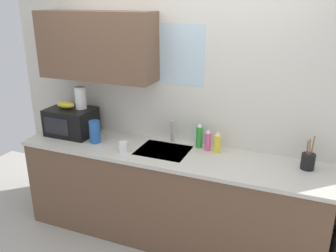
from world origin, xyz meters
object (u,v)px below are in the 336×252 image
Objects in this scene: microwave at (71,122)px; dish_soap_bottle_pink at (208,140)px; cereal_canister at (95,132)px; mug_white at (124,147)px; banana_bunch at (66,105)px; paper_towel_roll at (81,98)px; utensil_crock at (308,161)px; dish_soap_bottle_green at (199,136)px; dish_soap_bottle_yellow at (217,143)px.

microwave reaches higher than dish_soap_bottle_pink.
mug_white is at bearing -14.14° from cereal_canister.
mug_white is (0.75, -0.19, -0.26)m from banana_bunch.
utensil_crock is (2.14, 0.02, -0.31)m from paper_towel_roll.
utensil_crock is (1.90, 0.17, -0.04)m from cereal_canister.
cereal_canister is at bearing -167.49° from dish_soap_bottle_pink.
mug_white is at bearing -149.51° from dish_soap_bottle_green.
paper_towel_roll is 2.17m from utensil_crock.
microwave reaches higher than mug_white.
dish_soap_bottle_yellow is at bearing 176.97° from utensil_crock.
dish_soap_bottle_yellow is 0.76m from utensil_crock.
paper_towel_roll is at bearing 158.11° from mug_white.
dish_soap_bottle_pink is 0.76m from mug_white.
banana_bunch reaches higher than cereal_canister.
dish_soap_bottle_pink is at bearing 3.67° from paper_towel_roll.
microwave is at bearing -1.80° from banana_bunch.
dish_soap_bottle_yellow is at bearing 4.12° from banana_bunch.
dish_soap_bottle_yellow is at bearing -13.41° from dish_soap_bottle_pink.
dish_soap_bottle_green is 0.70m from mug_white.
banana_bunch is 0.18m from paper_towel_roll.
dish_soap_bottle_green is 1.10× the size of cereal_canister.
dish_soap_bottle_green reaches higher than mug_white.
paper_towel_roll reaches higher than utensil_crock.
microwave is at bearing -172.76° from dish_soap_bottle_green.
banana_bunch is at bearing -178.26° from utensil_crock.
dish_soap_bottle_green is at bearing 6.91° from banana_bunch.
dish_soap_bottle_green is at bearing 30.49° from mug_white.
dish_soap_bottle_pink is 0.92× the size of cereal_canister.
paper_towel_roll is 0.78× the size of utensil_crock.
utensil_crock is (1.55, 0.26, 0.02)m from mug_white.
banana_bunch is 0.71× the size of utensil_crock.
paper_towel_roll is 2.32× the size of mug_white.
microwave is 2.09× the size of paper_towel_roll.
paper_towel_roll is at bearing -174.60° from dish_soap_bottle_green.
dish_soap_bottle_pink reaches higher than mug_white.
dish_soap_bottle_pink is at bearing 5.26° from banana_bunch.
banana_bunch is 1.00× the size of dish_soap_bottle_pink.
dish_soap_bottle_pink is (1.39, 0.13, -0.04)m from microwave.
paper_towel_roll reaches higher than dish_soap_bottle_yellow.
banana_bunch reaches higher than microwave.
cereal_canister is at bearing -14.38° from banana_bunch.
dish_soap_bottle_yellow is 0.93× the size of cereal_canister.
dish_soap_bottle_pink is at bearing 12.51° from cereal_canister.
banana_bunch reaches higher than utensil_crock.
paper_towel_roll is at bearing -179.47° from utensil_crock.
utensil_crock is at bearing -5.63° from dish_soap_bottle_green.
mug_white is (-0.60, -0.35, -0.06)m from dish_soap_bottle_green.
cereal_canister is 2.28× the size of mug_white.
utensil_crock reaches higher than dish_soap_bottle_pink.
utensil_crock is at bearing 5.09° from cereal_canister.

